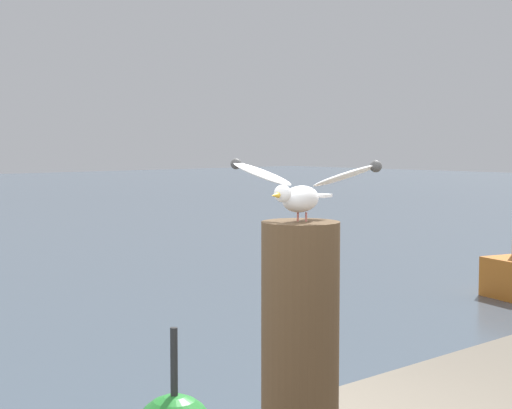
% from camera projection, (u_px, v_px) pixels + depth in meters
% --- Properties ---
extents(mooring_post, '(0.30, 0.30, 0.92)m').
position_uv_depth(mooring_post, '(300.00, 341.00, 3.09)').
color(mooring_post, '#4C3823').
rests_on(mooring_post, harbor_quay).
extents(seagull, '(0.39, 0.63, 0.23)m').
position_uv_depth(seagull, '(300.00, 189.00, 3.04)').
color(seagull, '#C66A60').
rests_on(seagull, mooring_post).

